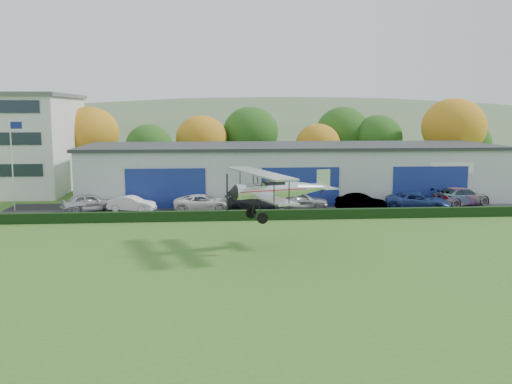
{
  "coord_description": "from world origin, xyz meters",
  "views": [
    {
      "loc": [
        -3.2,
        -28.46,
        8.63
      ],
      "look_at": [
        0.0,
        10.1,
        3.12
      ],
      "focal_mm": 40.2,
      "sensor_mm": 36.0,
      "label": 1
    }
  ],
  "objects": [
    {
      "name": "car_2",
      "position": [
        -3.72,
        20.51,
        0.75
      ],
      "size": [
        5.1,
        2.41,
        1.41
      ],
      "primitive_type": "imported",
      "rotation": [
        0.0,
        0.0,
        1.59
      ],
      "color": "silver",
      "rests_on": "apron"
    },
    {
      "name": "car_0",
      "position": [
        -13.48,
        20.91,
        0.84
      ],
      "size": [
        4.97,
        3.57,
        1.57
      ],
      "primitive_type": "imported",
      "rotation": [
        0.0,
        0.0,
        1.99
      ],
      "color": "silver",
      "rests_on": "apron"
    },
    {
      "name": "car_7",
      "position": [
        19.86,
        21.59,
        0.87
      ],
      "size": [
        6.09,
        4.08,
        1.64
      ],
      "primitive_type": "imported",
      "rotation": [
        0.0,
        0.0,
        1.92
      ],
      "color": "gray",
      "rests_on": "apron"
    },
    {
      "name": "hedge",
      "position": [
        3.0,
        16.2,
        0.4
      ],
      "size": [
        46.0,
        0.6,
        0.8
      ],
      "primitive_type": "cube",
      "color": "black",
      "rests_on": "ground"
    },
    {
      "name": "car_6",
      "position": [
        14.92,
        19.37,
        0.82
      ],
      "size": [
        6.1,
        4.39,
        1.54
      ],
      "primitive_type": "imported",
      "rotation": [
        0.0,
        0.0,
        1.2
      ],
      "color": "navy",
      "rests_on": "apron"
    },
    {
      "name": "hangar",
      "position": [
        5.0,
        27.98,
        2.66
      ],
      "size": [
        40.6,
        12.6,
        5.3
      ],
      "color": "#B2B7BC",
      "rests_on": "ground"
    },
    {
      "name": "distant_hills",
      "position": [
        -4.38,
        140.0,
        -13.05
      ],
      "size": [
        430.0,
        196.0,
        56.0
      ],
      "color": "#4C6642",
      "rests_on": "ground"
    },
    {
      "name": "biplane",
      "position": [
        0.9,
        6.47,
        3.85
      ],
      "size": [
        7.12,
        8.05,
        3.02
      ],
      "rotation": [
        0.0,
        0.0,
        0.3
      ],
      "color": "silver"
    },
    {
      "name": "tree_belt",
      "position": [
        0.85,
        40.62,
        5.61
      ],
      "size": [
        75.7,
        13.22,
        10.12
      ],
      "color": "#3D2614",
      "rests_on": "ground"
    },
    {
      "name": "car_5",
      "position": [
        9.91,
        19.62,
        0.76
      ],
      "size": [
        4.59,
        2.9,
        1.43
      ],
      "primitive_type": "imported",
      "rotation": [
        0.0,
        0.0,
        1.22
      ],
      "color": "gray",
      "rests_on": "apron"
    },
    {
      "name": "ground",
      "position": [
        0.0,
        0.0,
        0.0
      ],
      "size": [
        300.0,
        300.0,
        0.0
      ],
      "primitive_type": "plane",
      "color": "#356A21",
      "rests_on": "ground"
    },
    {
      "name": "apron",
      "position": [
        3.0,
        21.0,
        0.03
      ],
      "size": [
        48.0,
        9.0,
        0.05
      ],
      "primitive_type": "cube",
      "color": "black",
      "rests_on": "ground"
    },
    {
      "name": "car_4",
      "position": [
        4.69,
        20.36,
        0.89
      ],
      "size": [
        4.92,
        1.98,
        1.67
      ],
      "primitive_type": "imported",
      "rotation": [
        0.0,
        0.0,
        1.57
      ],
      "color": "silver",
      "rests_on": "apron"
    },
    {
      "name": "flagpole",
      "position": [
        -19.88,
        22.0,
        4.78
      ],
      "size": [
        1.05,
        0.1,
        8.0
      ],
      "color": "silver",
      "rests_on": "ground"
    },
    {
      "name": "car_3",
      "position": [
        0.81,
        19.52,
        0.79
      ],
      "size": [
        5.54,
        3.81,
        1.49
      ],
      "primitive_type": "imported",
      "rotation": [
        0.0,
        0.0,
        1.2
      ],
      "color": "black",
      "rests_on": "apron"
    },
    {
      "name": "car_1",
      "position": [
        -9.81,
        20.66,
        0.72
      ],
      "size": [
        4.27,
        2.42,
        1.33
      ],
      "primitive_type": "imported",
      "rotation": [
        0.0,
        0.0,
        1.3
      ],
      "color": "silver",
      "rests_on": "apron"
    }
  ]
}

